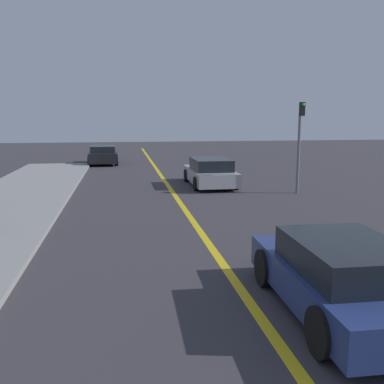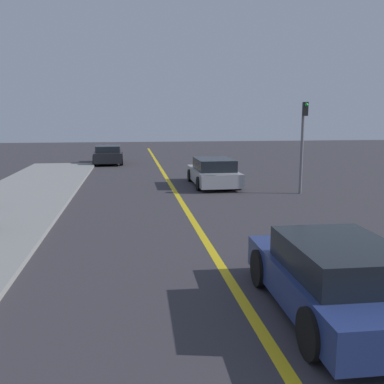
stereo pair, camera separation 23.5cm
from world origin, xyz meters
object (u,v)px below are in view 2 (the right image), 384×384
Objects in this scene: car_near_right_lane at (335,278)px; traffic_light at (303,138)px; car_far_distant at (108,155)px; car_ahead_center at (213,173)px.

traffic_light reaches higher than car_near_right_lane.
car_near_right_lane is 24.05m from car_far_distant.
car_near_right_lane is 1.08× the size of traffic_light.
car_ahead_center is (0.63, 13.30, -0.00)m from car_near_right_lane.
traffic_light is (8.48, -12.95, 1.70)m from car_far_distant.
car_ahead_center is at bearing -64.16° from car_far_distant.
car_ahead_center reaches higher than car_near_right_lane.
car_ahead_center is at bearing 88.67° from car_near_right_lane.
traffic_light reaches higher than car_far_distant.
car_near_right_lane is at bearing -80.18° from car_far_distant.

